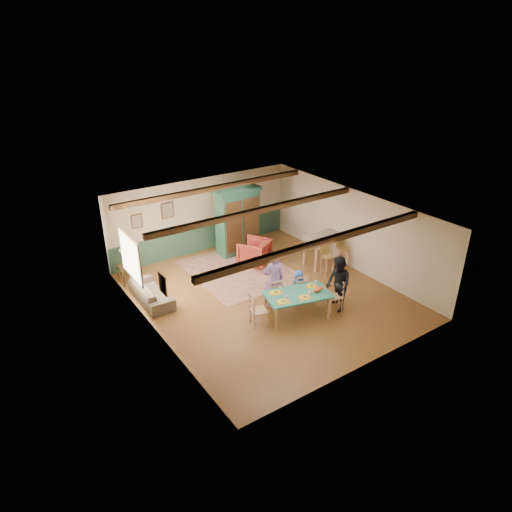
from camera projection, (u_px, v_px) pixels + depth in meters
floor at (266, 295)px, 13.87m from camera, size 8.00×8.00×0.00m
wall_back at (202, 215)px, 16.28m from camera, size 7.00×0.02×2.70m
wall_left at (153, 289)px, 11.53m from camera, size 0.02×8.00×2.70m
wall_right at (353, 230)px, 15.05m from camera, size 0.02×8.00×2.70m
ceiling at (267, 212)px, 12.70m from camera, size 7.00×8.00×0.02m
wainscot_back at (203, 238)px, 16.65m from camera, size 6.95×0.03×0.90m
ceiling_beam_front at (322, 242)px, 11.03m from camera, size 6.95×0.16×0.16m
ceiling_beam_mid at (259, 210)px, 13.04m from camera, size 6.95×0.16×0.16m
ceiling_beam_back at (214, 188)px, 14.98m from camera, size 6.95×0.16×0.16m
window_left at (130, 257)px, 12.72m from camera, size 0.06×1.60×1.30m
picture_left_wall at (163, 284)px, 10.92m from camera, size 0.04×0.42×0.52m
picture_back_a at (168, 210)px, 15.40m from camera, size 0.45×0.04×0.55m
picture_back_b at (137, 221)px, 14.92m from camera, size 0.38×0.04×0.48m
dining_table at (297, 305)px, 12.64m from camera, size 1.97×1.40×0.74m
dining_chair_far_left at (274, 293)px, 13.08m from camera, size 0.51×0.53×0.94m
dining_chair_far_right at (300, 288)px, 13.32m from camera, size 0.51×0.53×0.94m
dining_chair_end_left at (259, 310)px, 12.25m from camera, size 0.53×0.51×0.94m
dining_chair_end_right at (334, 295)px, 12.94m from camera, size 0.53×0.51×0.94m
person_man at (274, 280)px, 12.98m from camera, size 0.71×0.55×1.71m
person_woman at (338, 284)px, 12.82m from camera, size 0.80×0.92×1.64m
person_child at (299, 286)px, 13.38m from camera, size 0.55×0.43×1.00m
cat at (317, 289)px, 12.52m from camera, size 0.38×0.22×0.18m
place_setting_near_left at (283, 300)px, 12.08m from camera, size 0.46×0.39×0.11m
place_setting_near_center at (305, 296)px, 12.27m from camera, size 0.46×0.39×0.11m
place_setting_far_left at (276, 291)px, 12.50m from camera, size 0.46×0.39×0.11m
place_setting_far_right at (312, 285)px, 12.83m from camera, size 0.46×0.39×0.11m
area_rug at (239, 270)px, 15.35m from camera, size 3.09×3.66×0.01m
armoire at (238, 221)px, 16.18m from camera, size 1.72×0.76×2.39m
armchair at (254, 252)px, 15.63m from camera, size 1.31×1.32×0.88m
sofa at (151, 292)px, 13.47m from camera, size 0.77×1.92×0.56m
end_table at (127, 274)px, 14.46m from camera, size 0.51×0.51×0.60m
table_lamp at (125, 258)px, 14.21m from camera, size 0.34×0.34×0.55m
counter_table at (323, 250)px, 15.52m from camera, size 1.32×0.80×1.08m
bar_stool_left at (327, 260)px, 14.88m from camera, size 0.40×0.43×1.04m
bar_stool_right at (343, 252)px, 15.36m from camera, size 0.44×0.47×1.10m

